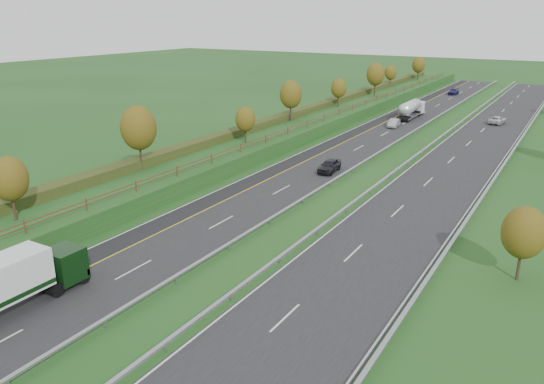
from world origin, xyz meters
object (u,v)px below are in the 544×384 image
at_px(road_tanker, 411,109).
at_px(car_small_far, 453,92).
at_px(car_oncoming, 497,120).
at_px(car_dark_near, 329,166).
at_px(car_silver_mid, 394,123).

bearing_deg(road_tanker, car_small_far, 90.49).
distance_m(car_small_far, car_oncoming, 39.50).
height_order(car_small_far, car_oncoming, car_small_far).
relative_size(road_tanker, car_dark_near, 2.33).
xyz_separation_m(car_small_far, car_oncoming, (16.21, -36.02, -0.03)).
xyz_separation_m(road_tanker, car_silver_mid, (-0.00, -10.46, -1.09)).
relative_size(road_tanker, car_small_far, 2.22).
distance_m(car_dark_near, car_small_far, 81.95).
distance_m(road_tanker, car_small_far, 38.46).
xyz_separation_m(car_silver_mid, car_oncoming, (15.88, 12.88, -0.03)).
distance_m(road_tanker, car_dark_near, 43.53).
bearing_deg(car_small_far, car_dark_near, -89.34).
relative_size(road_tanker, car_oncoming, 2.22).
height_order(car_silver_mid, car_small_far, same).
relative_size(car_dark_near, car_small_far, 0.95).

